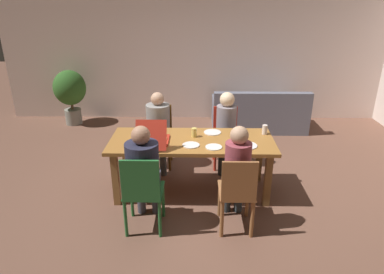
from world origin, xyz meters
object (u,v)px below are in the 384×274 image
Objects in this scene: chair_3 at (237,193)px; potted_plant at (70,91)px; chair_2 at (142,190)px; person_2 at (143,168)px; person_3 at (237,168)px; plate_3 at (214,147)px; plate_1 at (191,145)px; chair_0 at (225,134)px; drinking_glass_1 at (265,130)px; plate_2 at (212,132)px; couch at (258,115)px; person_0 at (227,125)px; pizza_box_0 at (154,139)px; dining_table at (192,146)px; person_1 at (158,125)px; plate_0 at (247,145)px; chair_1 at (159,133)px; drinking_glass_0 at (194,132)px.

chair_3 is 4.61m from potted_plant.
chair_2 is 0.76× the size of person_2.
plate_3 is at bearing 117.55° from person_3.
potted_plant is at bearing 131.96° from person_3.
chair_0 is at bearing 64.44° from plate_1.
plate_2 is at bearing 176.95° from drinking_glass_1.
couch is at bearing 75.93° from person_3.
plate_1 is (-0.51, -0.92, 0.07)m from person_0.
pizza_box_0 is (-0.98, -0.84, 0.12)m from person_0.
chair_3 is 7.25× the size of drinking_glass_1.
dining_table is 0.89m from person_1.
person_2 is 4.77× the size of plate_0.
person_2 is 0.63m from pizza_box_0.
couch is (1.80, 3.29, -0.25)m from chair_2.
plate_3 is at bearing -103.52° from person_0.
drinking_glass_1 is (1.48, 0.94, 0.09)m from person_2.
chair_3 is at bearing -90.00° from chair_0.
chair_2 is (-1.02, -1.75, 0.04)m from chair_0.
person_2 is 1.76m from drinking_glass_1.
potted_plant is (-3.01, 3.34, -0.01)m from person_3.
person_3 reaches higher than chair_2.
person_1 is 1.45m from person_2.
dining_table is 2.24× the size of chair_2.
drinking_glass_1 is at bearing -3.05° from plate_2.
chair_1 is at bearing -41.99° from potted_plant.
plate_0 is 0.23× the size of potted_plant.
chair_3 is at bearing -68.66° from plate_3.
person_1 reaches higher than plate_1.
plate_3 is at bearing 111.34° from chair_3.
person_2 is at bearing -90.00° from person_1.
plate_2 is (0.27, 0.25, 0.10)m from dining_table.
couch is at bearing 61.57° from drinking_glass_0.
person_2 is 1.00× the size of person_3.
person_0 is at bearing -114.81° from couch.
person_1 is 1.74m from person_3.
person_3 is 6.06× the size of plate_3.
plate_0 is at bearing 7.53° from plate_3.
person_2 reaches higher than plate_1.
chair_1 is 0.76× the size of person_2.
plate_2 is 1.90× the size of drinking_glass_0.
chair_1 is at bearing 120.89° from chair_3.
pizza_box_0 is at bearing 169.60° from plate_3.
potted_plant reaches higher than drinking_glass_1.
person_1 reaches higher than couch.
potted_plant is at bearing 138.01° from chair_1.
plate_1 is (0.51, 0.68, 0.23)m from chair_2.
potted_plant is (-1.98, 3.38, -0.03)m from person_2.
potted_plant is at bearing 147.46° from person_0.
chair_3 is at bearing -103.45° from couch.
dining_table is 3.90× the size of pizza_box_0.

